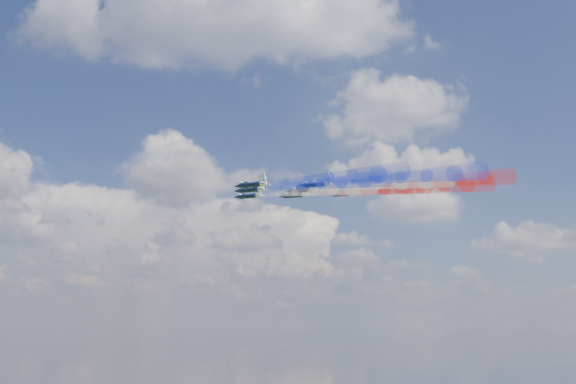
# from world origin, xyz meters

# --- Properties ---
(jet_lead) EXTENTS (15.40, 15.46, 5.30)m
(jet_lead) POSITION_xyz_m (-16.74, -8.20, 166.19)
(jet_lead) COLOR black
(trail_lead) EXTENTS (31.48, 28.64, 7.78)m
(trail_lead) POSITION_xyz_m (1.65, -24.22, 164.04)
(trail_lead) COLOR silver
(jet_inner_left) EXTENTS (15.40, 15.46, 5.30)m
(jet_inner_left) POSITION_xyz_m (-15.01, -21.64, 165.09)
(jet_inner_left) COLOR black
(trail_inner_left) EXTENTS (31.48, 28.64, 7.78)m
(trail_inner_left) POSITION_xyz_m (3.38, -37.66, 162.94)
(trail_inner_left) COLOR #1B30EC
(jet_inner_right) EXTENTS (15.40, 15.46, 5.30)m
(jet_inner_right) POSITION_xyz_m (-3.63, -7.91, 166.34)
(jet_inner_right) COLOR black
(trail_inner_right) EXTENTS (31.48, 28.64, 7.78)m
(trail_inner_right) POSITION_xyz_m (14.76, -23.93, 164.19)
(trail_inner_right) COLOR red
(jet_outer_left) EXTENTS (15.40, 15.46, 5.30)m
(jet_outer_left) POSITION_xyz_m (-13.35, -35.27, 163.38)
(jet_outer_left) COLOR black
(trail_outer_left) EXTENTS (31.48, 28.64, 7.78)m
(trail_outer_left) POSITION_xyz_m (5.04, -51.29, 161.23)
(trail_outer_left) COLOR #1B30EC
(jet_center_third) EXTENTS (15.40, 15.46, 5.30)m
(jet_center_third) POSITION_xyz_m (-1.19, -20.64, 165.12)
(jet_center_third) COLOR black
(trail_center_third) EXTENTS (31.48, 28.64, 7.78)m
(trail_center_third) POSITION_xyz_m (17.20, -36.66, 162.97)
(trail_center_third) COLOR silver
(jet_outer_right) EXTENTS (15.40, 15.46, 5.30)m
(jet_outer_right) POSITION_xyz_m (10.71, -9.56, 166.39)
(jet_outer_right) COLOR black
(trail_outer_right) EXTENTS (31.48, 28.64, 7.78)m
(trail_outer_right) POSITION_xyz_m (29.10, -25.58, 164.24)
(trail_outer_right) COLOR red
(jet_rear_left) EXTENTS (15.40, 15.46, 5.30)m
(jet_rear_left) POSITION_xyz_m (2.04, -34.66, 163.45)
(jet_rear_left) COLOR black
(trail_rear_left) EXTENTS (31.48, 28.64, 7.78)m
(trail_rear_left) POSITION_xyz_m (20.43, -50.68, 161.30)
(trail_rear_left) COLOR #1B30EC
(jet_rear_right) EXTENTS (15.40, 15.46, 5.30)m
(jet_rear_right) POSITION_xyz_m (11.50, -22.35, 165.19)
(jet_rear_right) COLOR black
(trail_rear_right) EXTENTS (31.48, 28.64, 7.78)m
(trail_rear_right) POSITION_xyz_m (29.89, -38.37, 163.04)
(trail_rear_right) COLOR red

